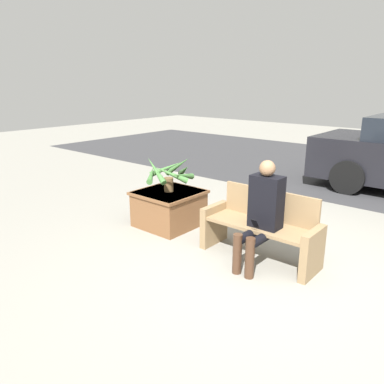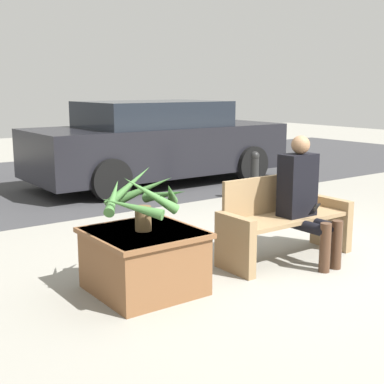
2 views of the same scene
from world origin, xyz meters
name	(u,v)px [view 1 (image 1 of 2)]	position (x,y,z in m)	size (l,w,h in m)	color
ground_plane	(264,275)	(0.00, 0.00, 0.00)	(30.00, 30.00, 0.00)	gray
bench	(261,227)	(-0.27, 0.37, 0.39)	(1.45, 0.50, 0.82)	#8C704C
person_seated	(262,211)	(-0.18, 0.19, 0.66)	(0.36, 0.61, 1.25)	black
planter_box	(169,207)	(-1.87, 0.42, 0.28)	(0.87, 0.88, 0.53)	brown
potted_plant	(170,173)	(-1.85, 0.43, 0.81)	(0.76, 0.76, 0.53)	brown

